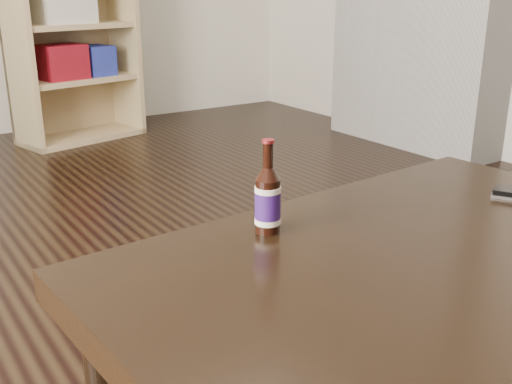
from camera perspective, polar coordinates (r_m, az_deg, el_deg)
floor at (r=1.85m, az=-8.56°, el=-13.58°), size 5.00×6.00×0.01m
bookshelf at (r=4.19m, az=-17.49°, el=15.29°), size 0.86×0.53×1.49m
coffee_table at (r=1.28m, az=14.65°, el=-7.80°), size 1.33×0.83×0.48m
beer_bottle at (r=1.26m, az=1.13°, el=-0.80°), size 0.07×0.07×0.20m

